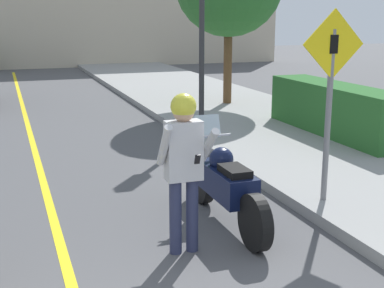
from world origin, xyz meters
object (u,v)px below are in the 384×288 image
object	(u,v)px
crossing_sign	(330,88)
person_biker	(184,156)
motorcycle	(226,185)
traffic_light	(202,9)

from	to	relation	value
crossing_sign	person_biker	bearing A→B (deg)	-164.57
motorcycle	traffic_light	bearing A→B (deg)	72.79
motorcycle	person_biker	bearing A→B (deg)	-140.45
crossing_sign	traffic_light	size ratio (longest dim) A/B	0.68
motorcycle	crossing_sign	size ratio (longest dim) A/B	0.93
motorcycle	person_biker	xyz separation A→B (m)	(-0.78, -0.65, 0.62)
person_biker	traffic_light	size ratio (longest dim) A/B	0.49
person_biker	crossing_sign	world-z (taller)	crossing_sign
motorcycle	person_biker	size ratio (longest dim) A/B	1.31
traffic_light	motorcycle	bearing A→B (deg)	-107.21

